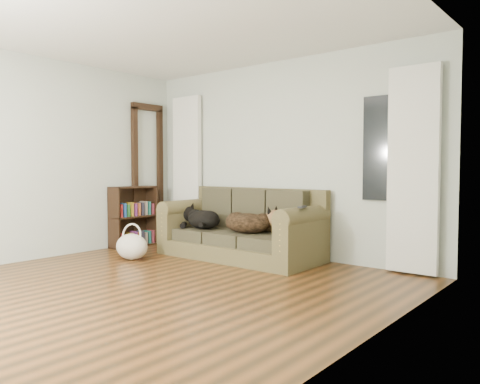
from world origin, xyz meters
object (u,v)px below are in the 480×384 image
Objects in this scene: dog_shepherd at (251,222)px; dog_black_lab at (202,219)px; sofa at (239,224)px; bookshelf at (133,213)px; tote_bag at (132,247)px.

dog_black_lab is at bearing -5.26° from dog_shepherd.
bookshelf is at bearing -170.59° from sofa.
tote_bag is 0.51× the size of bookshelf.
tote_bag is at bearing -89.24° from dog_black_lab.
sofa is 0.23m from dog_shepherd.
dog_shepherd is 1.39× the size of tote_bag.
sofa is 4.71× the size of tote_bag.
dog_shepherd is at bearing -8.24° from sofa.
tote_bag is (-1.21, -0.93, -0.33)m from dog_shepherd.
dog_shepherd is 2.04m from bookshelf.
sofa is 1.83m from bookshelf.
dog_black_lab is 0.82m from dog_shepherd.
tote_bag is at bearing -135.77° from sofa.
sofa is at bearing 44.23° from tote_bag.
tote_bag is 1.10m from bookshelf.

